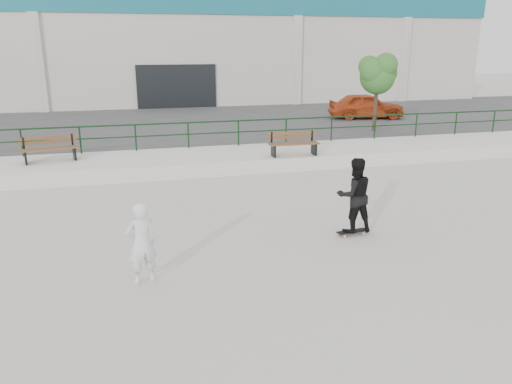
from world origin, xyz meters
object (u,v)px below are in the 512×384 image
object	(u,v)px
bench_right	(293,144)
red_car	(366,106)
skateboard	(352,232)
seated_skater	(142,243)
tree	(378,73)
bench_left	(50,149)
standing_skater	(354,195)

from	to	relation	value
bench_right	red_car	xyz separation A→B (m)	(6.95, 8.04, 0.26)
skateboard	seated_skater	distance (m)	5.18
bench_right	red_car	world-z (taller)	red_car
seated_skater	tree	bearing A→B (deg)	-147.75
skateboard	bench_left	bearing A→B (deg)	127.30
tree	standing_skater	size ratio (longest dim) A/B	1.98
bench_right	tree	xyz separation A→B (m)	(5.43, 4.14, 2.24)
bench_right	standing_skater	distance (m)	6.75
red_car	standing_skater	world-z (taller)	standing_skater
bench_right	standing_skater	xyz separation A→B (m)	(-0.78, -6.70, 0.07)
standing_skater	seated_skater	bearing A→B (deg)	15.56
bench_left	standing_skater	world-z (taller)	standing_skater
bench_right	standing_skater	bearing A→B (deg)	-95.22
bench_right	bench_left	bearing A→B (deg)	173.15
bench_right	standing_skater	world-z (taller)	standing_skater
tree	standing_skater	distance (m)	12.68
bench_right	seated_skater	world-z (taller)	seated_skater
bench_right	seated_skater	distance (m)	9.84
skateboard	bench_right	bearing A→B (deg)	76.53
bench_left	bench_right	bearing A→B (deg)	-20.29
tree	seated_skater	distance (m)	16.66
bench_left	skateboard	xyz separation A→B (m)	(7.70, -7.94, -0.86)
skateboard	seated_skater	xyz separation A→B (m)	(-4.97, -1.28, 0.73)
tree	skateboard	xyz separation A→B (m)	(-6.22, -10.84, -3.09)
skateboard	tree	bearing A→B (deg)	53.35
bench_right	tree	size ratio (longest dim) A/B	0.53
tree	seated_skater	bearing A→B (deg)	-132.72
bench_left	tree	bearing A→B (deg)	-0.21
bench_right	skateboard	size ratio (longest dim) A/B	2.34
bench_left	standing_skater	distance (m)	11.06
red_car	tree	bearing A→B (deg)	170.17
tree	red_car	world-z (taller)	tree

